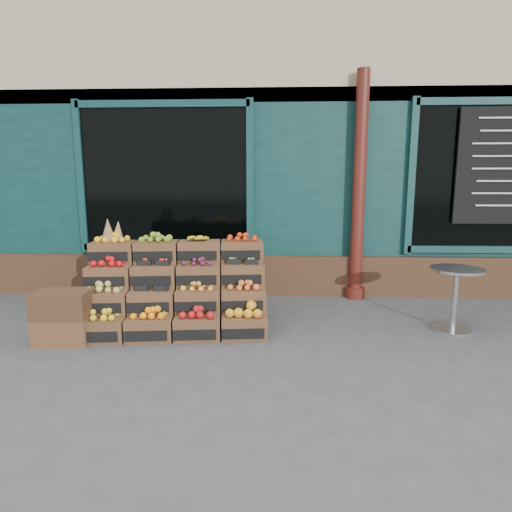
{
  "coord_description": "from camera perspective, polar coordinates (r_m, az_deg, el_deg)",
  "views": [
    {
      "loc": [
        0.01,
        -4.13,
        1.7
      ],
      "look_at": [
        -0.2,
        0.7,
        0.85
      ],
      "focal_mm": 30.0,
      "sensor_mm": 36.0,
      "label": 1
    }
  ],
  "objects": [
    {
      "name": "ground",
      "position": [
        4.46,
        2.22,
        -12.42
      ],
      "size": [
        60.0,
        60.0,
        0.0
      ],
      "primitive_type": "plane",
      "color": "#434346",
      "rests_on": "ground"
    },
    {
      "name": "bistro_table",
      "position": [
        5.36,
        25.04,
        -4.38
      ],
      "size": [
        0.58,
        0.58,
        0.73
      ],
      "rotation": [
        0.0,
        0.0,
        -0.08
      ],
      "color": "silver",
      "rests_on": "ground"
    },
    {
      "name": "spare_crates",
      "position": [
        5.01,
        -24.26,
        -7.39
      ],
      "size": [
        0.58,
        0.42,
        0.56
      ],
      "rotation": [
        0.0,
        0.0,
        0.06
      ],
      "color": "brown",
      "rests_on": "ground"
    },
    {
      "name": "shop_facade",
      "position": [
        9.26,
        2.53,
        14.27
      ],
      "size": [
        12.0,
        6.24,
        4.8
      ],
      "color": "#0F3534",
      "rests_on": "ground"
    },
    {
      "name": "shopkeeper",
      "position": [
        7.2,
        -10.49,
        4.57
      ],
      "size": [
        0.88,
        0.71,
        2.09
      ],
      "primitive_type": "imported",
      "rotation": [
        0.0,
        0.0,
        2.84
      ],
      "color": "#14481C",
      "rests_on": "ground"
    },
    {
      "name": "crate_display",
      "position": [
        5.12,
        -10.5,
        -5.0
      ],
      "size": [
        2.12,
        1.2,
        1.27
      ],
      "rotation": [
        0.0,
        0.0,
        0.11
      ],
      "color": "brown",
      "rests_on": "ground"
    }
  ]
}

